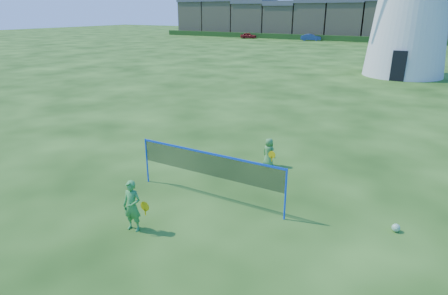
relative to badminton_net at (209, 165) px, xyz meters
name	(u,v)px	position (x,y,z in m)	size (l,w,h in m)	color
ground	(211,195)	(-0.09, 0.22, -1.14)	(220.00, 220.00, 0.00)	black
badminton_net	(209,165)	(0.00, 0.00, 0.00)	(5.05, 0.05, 1.55)	blue
player_girl	(132,206)	(-0.79, -2.54, -0.43)	(0.70, 0.42, 1.42)	green
player_boy	(269,152)	(0.49, 3.41, -0.60)	(0.66, 0.46, 1.08)	#478C43
play_ball	(396,228)	(5.32, 0.91, -1.03)	(0.22, 0.22, 0.22)	green
terraced_houses	(317,18)	(-19.42, 72.22, 2.82)	(66.61, 8.40, 8.32)	#958663
hedge	(294,37)	(-22.09, 66.22, -0.64)	(62.00, 0.80, 1.00)	#193814
car_left	(249,36)	(-30.98, 63.89, -0.57)	(1.34, 3.34, 1.14)	maroon
car_right	(311,37)	(-17.98, 64.60, -0.52)	(1.32, 3.78, 1.24)	navy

